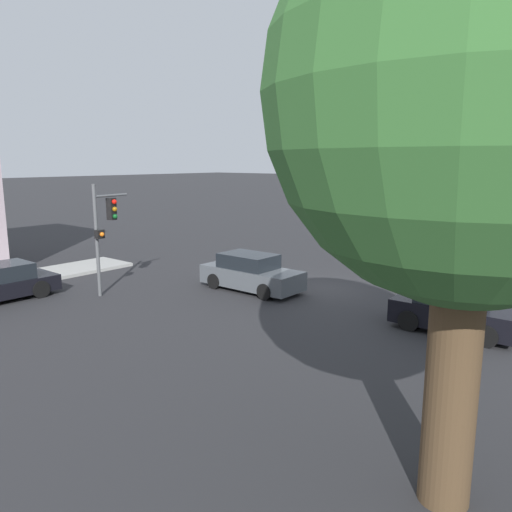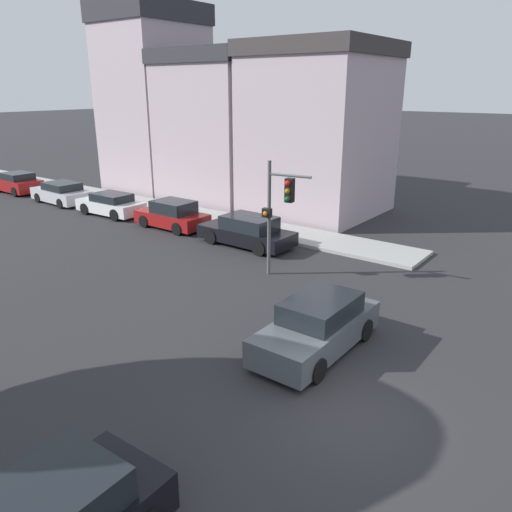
% 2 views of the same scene
% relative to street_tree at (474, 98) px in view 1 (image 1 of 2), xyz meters
% --- Properties ---
extents(ground_plane, '(300.00, 300.00, 0.00)m').
position_rel_street_tree_xyz_m(ground_plane, '(9.07, -10.41, -6.33)').
color(ground_plane, '#28282B').
extents(street_tree, '(6.05, 6.05, 9.40)m').
position_rel_street_tree_xyz_m(street_tree, '(0.00, 0.00, 0.00)').
color(street_tree, '#4C3823').
rests_on(street_tree, ground_plane).
extents(traffic_signal, '(0.70, 1.87, 4.55)m').
position_rel_street_tree_xyz_m(traffic_signal, '(15.27, -4.04, -3.36)').
color(traffic_signal, '#515456').
rests_on(traffic_signal, ground_plane).
extents(crossing_car_0, '(3.87, 2.06, 1.55)m').
position_rel_street_tree_xyz_m(crossing_car_0, '(2.65, -8.49, -5.60)').
color(crossing_car_0, black).
rests_on(crossing_car_0, ground_plane).
extents(crossing_car_1, '(4.49, 1.92, 1.56)m').
position_rel_street_tree_xyz_m(crossing_car_1, '(11.10, -8.29, -5.59)').
color(crossing_car_1, '#4C5156').
rests_on(crossing_car_1, ground_plane).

